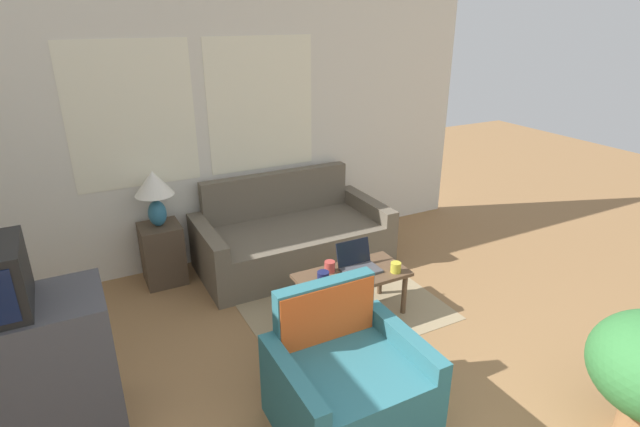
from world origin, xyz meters
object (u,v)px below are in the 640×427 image
cup_yellow (396,267)px  cup_white (330,267)px  table_lamp (154,189)px  cup_navy (323,278)px  couch (291,239)px  laptop (358,263)px  armchair (346,384)px  coffee_table (352,279)px

cup_yellow → cup_white: (-0.48, 0.26, 0.00)m
table_lamp → cup_navy: 1.76m
couch → table_lamp: table_lamp is taller
couch → cup_white: bearing=-95.9°
laptop → cup_white: laptop is taller
couch → cup_navy: (-0.25, -1.18, 0.20)m
cup_navy → couch: bearing=78.0°
armchair → cup_navy: bearing=70.0°
laptop → cup_white: bearing=162.7°
cup_white → table_lamp: bearing=132.9°
couch → table_lamp: 1.42m
cup_yellow → laptop: bearing=142.7°
table_lamp → armchair: bearing=-74.6°
table_lamp → cup_white: table_lamp is taller
armchair → cup_navy: 1.03m
armchair → cup_yellow: 1.30m
coffee_table → cup_navy: (-0.29, -0.04, 0.11)m
cup_navy → cup_white: 0.21m
table_lamp → laptop: table_lamp is taller
armchair → coffee_table: 1.18m
couch → cup_yellow: bearing=-73.7°
coffee_table → cup_white: cup_white is taller
armchair → table_lamp: (-0.64, 2.33, 0.66)m
laptop → cup_navy: (-0.38, -0.08, 0.00)m
armchair → table_lamp: size_ratio=1.66×
armchair → coffee_table: bearing=57.2°
couch → cup_navy: couch is taller
couch → coffee_table: couch is taller
table_lamp → coffee_table: size_ratio=0.57×
cup_white → cup_navy: bearing=-132.8°
armchair → coffee_table: size_ratio=0.95×
couch → laptop: (0.13, -1.09, 0.19)m
coffee_table → cup_white: size_ratio=10.03×
cup_yellow → coffee_table: bearing=156.7°
table_lamp → cup_yellow: bearing=-42.6°
cup_yellow → cup_navy: bearing=170.4°
couch → cup_yellow: size_ratio=21.49×
coffee_table → cup_white: 0.21m
coffee_table → couch: bearing=92.1°
armchair → cup_white: armchair is taller
coffee_table → laptop: size_ratio=2.96×
armchair → cup_yellow: (0.97, 0.85, 0.17)m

